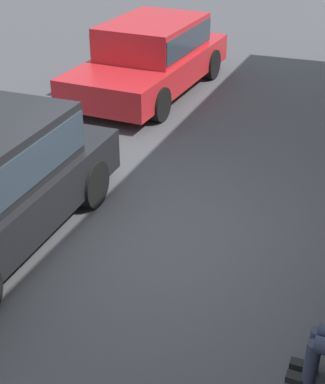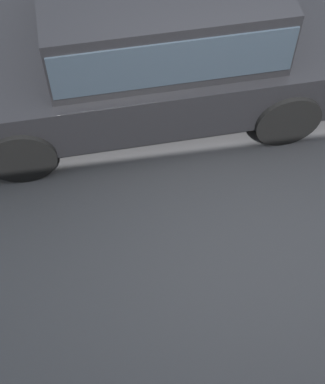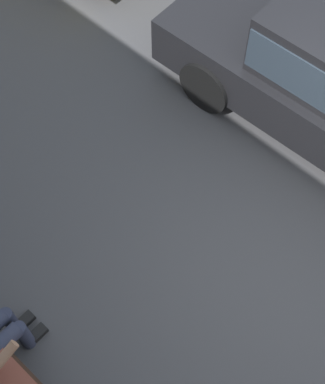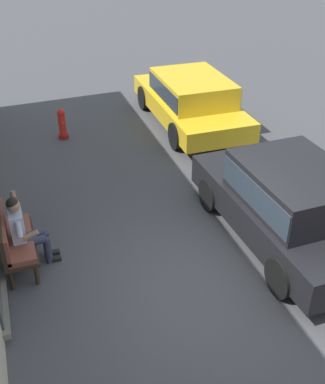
% 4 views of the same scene
% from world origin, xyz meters
% --- Properties ---
extents(ground_plane, '(60.00, 60.00, 0.00)m').
position_xyz_m(ground_plane, '(0.00, 0.00, 0.00)').
color(ground_plane, '#424244').
extents(parked_car_near, '(4.52, 2.02, 1.45)m').
position_xyz_m(parked_car_near, '(-5.31, -2.15, 0.79)').
color(parked_car_near, red).
rests_on(parked_car_near, ground_plane).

